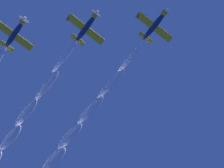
{
  "coord_description": "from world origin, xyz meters",
  "views": [
    {
      "loc": [
        10.88,
        -28.28,
        1.56
      ],
      "look_at": [
        -8.63,
        3.16,
        64.7
      ],
      "focal_mm": 62.19,
      "sensor_mm": 36.0,
      "label": 1
    }
  ],
  "objects": [
    {
      "name": "airplane_left_wingman",
      "position": [
        -7.13,
        -8.02,
        67.74
      ],
      "size": [
        7.03,
        7.68,
        2.76
      ],
      "color": "navy"
    },
    {
      "name": "airplane_right_wingman",
      "position": [
        -18.41,
        -14.23,
        66.38
      ],
      "size": [
        7.01,
        7.71,
        2.79
      ],
      "color": "navy"
    },
    {
      "name": "airplane_lead",
      "position": [
        3.67,
        -1.66,
        68.09
      ],
      "size": [
        7.01,
        7.71,
        2.79
      ],
      "color": "navy"
    }
  ]
}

